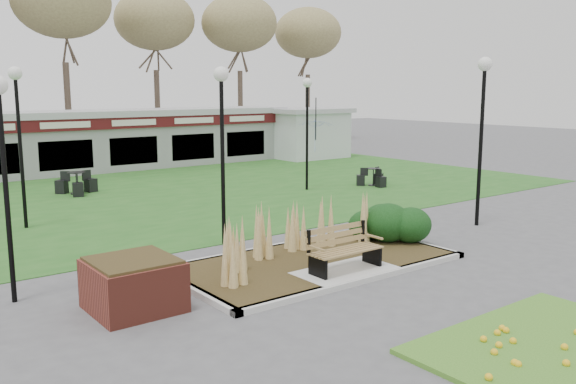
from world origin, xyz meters
TOP-DOWN VIEW (x-y plane):
  - ground at (0.00, 0.00)m, footprint 100.00×100.00m
  - lawn at (0.00, 12.00)m, footprint 34.00×16.00m
  - flower_bed at (0.00, -4.60)m, footprint 4.20×3.00m
  - planting_bed at (1.27, 1.35)m, footprint 6.75×3.40m
  - park_bench at (0.00, 0.25)m, footprint 1.70×0.66m
  - brick_planter at (-4.40, 1.00)m, footprint 1.50×1.50m
  - food_pavilion at (0.00, 19.96)m, footprint 24.60×3.40m
  - service_hut at (13.50, 18.00)m, footprint 4.40×3.40m
  - tree_backdrop at (0.00, 28.00)m, footprint 47.24×5.24m
  - lamp_post_near_left at (-6.02, 2.74)m, footprint 0.35×0.35m
  - lamp_post_near_right at (6.37, 1.42)m, footprint 0.40×0.40m
  - lamp_post_mid_left at (-0.66, 4.02)m, footprint 0.37×0.37m
  - lamp_post_mid_right at (-4.21, 9.00)m, footprint 0.38×0.38m
  - lamp_post_far_right at (6.35, 9.27)m, footprint 0.36×0.36m
  - bistro_set_b at (-1.16, 13.77)m, footprint 1.51×1.51m
  - bistro_set_d at (9.15, 8.41)m, footprint 1.32×1.25m
  - patio_umbrella at (11.90, 15.37)m, footprint 2.28×2.31m

SIDE VIEW (x-z plane):
  - ground at x=0.00m, z-range 0.00..0.00m
  - lawn at x=0.00m, z-range 0.00..0.02m
  - flower_bed at x=0.00m, z-range -0.01..0.15m
  - bistro_set_d at x=9.15m, z-range -0.10..0.61m
  - bistro_set_b at x=-1.16m, z-range -0.12..0.71m
  - planting_bed at x=1.27m, z-range -0.27..1.00m
  - brick_planter at x=-4.40m, z-range 0.00..0.95m
  - park_bench at x=0.00m, z-range 0.12..1.05m
  - service_hut at x=13.50m, z-range 0.04..2.86m
  - food_pavilion at x=0.00m, z-range 0.03..2.93m
  - patio_umbrella at x=11.90m, z-range 0.32..2.68m
  - lamp_post_near_left at x=-6.02m, z-range 0.96..5.14m
  - lamp_post_far_right at x=6.35m, z-range 0.99..5.33m
  - lamp_post_mid_left at x=-0.66m, z-range 1.02..5.50m
  - lamp_post_mid_right at x=-4.21m, z-range 1.04..5.59m
  - lamp_post_near_right at x=6.37m, z-range 1.10..5.92m
  - tree_backdrop at x=0.00m, z-range 3.18..13.54m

